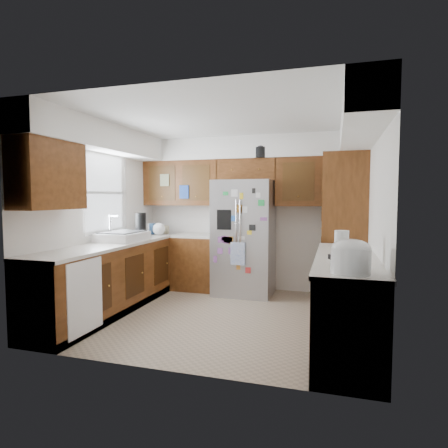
% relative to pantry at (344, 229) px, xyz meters
% --- Properties ---
extents(floor, '(3.60, 3.60, 0.00)m').
position_rel_pantry_xyz_m(floor, '(-1.50, -1.15, -1.07)').
color(floor, tan).
rests_on(floor, ground).
extents(room_shell, '(3.64, 3.24, 2.52)m').
position_rel_pantry_xyz_m(room_shell, '(-1.61, -0.79, 0.75)').
color(room_shell, white).
rests_on(room_shell, ground).
extents(left_counter_run, '(1.36, 3.20, 0.92)m').
position_rel_pantry_xyz_m(left_counter_run, '(-2.86, -1.12, -0.65)').
color(left_counter_run, '#45240D').
rests_on(left_counter_run, ground).
extents(right_counter_run, '(0.63, 2.25, 0.92)m').
position_rel_pantry_xyz_m(right_counter_run, '(0.00, -1.62, -0.65)').
color(right_counter_run, '#45240D').
rests_on(right_counter_run, ground).
extents(pantry, '(0.60, 0.90, 2.15)m').
position_rel_pantry_xyz_m(pantry, '(0.00, 0.00, 0.00)').
color(pantry, '#45240D').
rests_on(pantry, ground).
extents(fridge, '(0.90, 0.79, 1.80)m').
position_rel_pantry_xyz_m(fridge, '(-1.50, 0.05, -0.17)').
color(fridge, '#A8A8AE').
rests_on(fridge, ground).
extents(bridge_cabinet, '(0.96, 0.34, 0.35)m').
position_rel_pantry_xyz_m(bridge_cabinet, '(-1.50, 0.28, 0.90)').
color(bridge_cabinet, '#45240D').
rests_on(bridge_cabinet, fridge).
extents(fridge_top_items, '(0.83, 0.37, 0.25)m').
position_rel_pantry_xyz_m(fridge_top_items, '(-1.49, 0.23, 1.19)').
color(fridge_top_items, blue).
rests_on(fridge_top_items, bridge_cabinet).
extents(sink_assembly, '(0.52, 0.70, 0.37)m').
position_rel_pantry_xyz_m(sink_assembly, '(-3.00, -1.05, -0.09)').
color(sink_assembly, white).
rests_on(sink_assembly, left_counter_run).
extents(left_counter_clutter, '(0.37, 0.79, 0.38)m').
position_rel_pantry_xyz_m(left_counter_clutter, '(-2.96, -0.33, -0.02)').
color(left_counter_clutter, black).
rests_on(left_counter_clutter, left_counter_run).
extents(rice_cooker, '(0.32, 0.31, 0.28)m').
position_rel_pantry_xyz_m(rice_cooker, '(-0.00, -2.53, -0.01)').
color(rice_cooker, silver).
rests_on(rice_cooker, right_counter_run).
extents(paper_towel, '(0.13, 0.13, 0.30)m').
position_rel_pantry_xyz_m(paper_towel, '(-0.06, -1.99, -0.01)').
color(paper_towel, white).
rests_on(paper_towel, right_counter_run).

